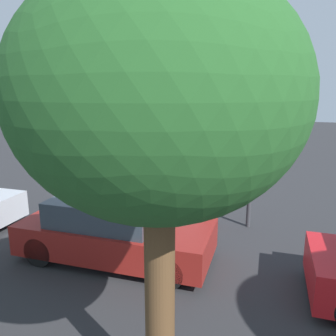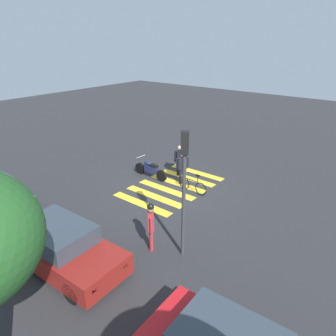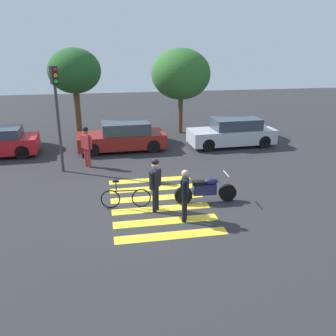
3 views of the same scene
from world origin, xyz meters
name	(u,v)px [view 1 (image 1 of 3)]	position (x,y,z in m)	size (l,w,h in m)	color
ground_plane	(174,180)	(0.00, 0.00, 0.00)	(60.00, 60.00, 0.00)	#2B2B2D
police_motorcycle	(142,167)	(1.58, -0.20, 0.45)	(2.16, 0.62, 1.02)	black
leaning_bicycle	(201,174)	(-1.14, -0.13, 0.36)	(1.65, 0.46, 0.98)	black
officer_on_foot	(172,152)	(0.57, -1.41, 0.94)	(0.36, 0.63, 1.66)	black
officer_by_motorcycle	(183,154)	(-0.20, -0.57, 1.05)	(0.43, 0.58, 1.80)	black
pedestrian_bystander	(210,192)	(-2.48, 4.42, 1.05)	(0.49, 0.53, 1.81)	#B22D33
crosswalk_stripes	(174,180)	(0.00, 0.00, 0.00)	(3.26, 4.95, 0.01)	yellow
car_maroon_wagon	(114,229)	(-0.77, 6.82, 0.69)	(4.44, 2.02, 1.45)	black
traffic_light_pole	(253,124)	(-3.51, 3.97, 2.92)	(0.33, 0.35, 4.36)	#38383D
street_tree_mid	(159,101)	(-3.09, 10.02, 3.73)	(2.91, 2.91, 5.00)	brown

